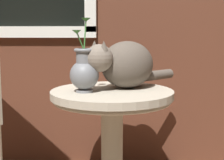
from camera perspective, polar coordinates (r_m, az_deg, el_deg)
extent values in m
cube|color=silver|center=(2.18, -14.82, 7.93)|extent=(0.91, 0.03, 0.07)
cylinder|color=#B2A893|center=(1.70, 0.00, -11.33)|extent=(0.11, 0.11, 0.50)
cylinder|color=#B2A893|center=(1.63, 0.00, -2.35)|extent=(0.60, 0.60, 0.03)
torus|color=#B2A893|center=(1.63, 0.00, -3.30)|extent=(0.57, 0.57, 0.02)
ellipsoid|color=brown|center=(1.68, 2.61, 2.64)|extent=(0.37, 0.36, 0.24)
sphere|color=#76695D|center=(1.56, -2.21, 3.75)|extent=(0.13, 0.13, 0.13)
cone|color=brown|center=(1.59, -3.01, 5.95)|extent=(0.04, 0.04, 0.05)
cone|color=brown|center=(1.53, -1.40, 5.87)|extent=(0.04, 0.04, 0.05)
cylinder|color=brown|center=(1.83, 7.27, 0.79)|extent=(0.22, 0.21, 0.05)
cylinder|color=slate|center=(1.58, -4.71, -1.84)|extent=(0.08, 0.08, 0.01)
ellipsoid|color=slate|center=(1.57, -4.74, 0.83)|extent=(0.14, 0.14, 0.14)
cylinder|color=slate|center=(1.56, -4.78, 3.91)|extent=(0.08, 0.08, 0.06)
torus|color=slate|center=(1.56, -4.79, 5.10)|extent=(0.10, 0.10, 0.02)
cylinder|color=#387533|center=(1.55, -5.42, 6.63)|extent=(0.04, 0.02, 0.09)
cone|color=#387533|center=(1.54, -6.05, 8.16)|extent=(0.04, 0.04, 0.02)
cylinder|color=#387533|center=(1.57, -4.63, 7.67)|extent=(0.01, 0.03, 0.14)
cone|color=#387533|center=(1.58, -4.46, 10.20)|extent=(0.04, 0.04, 0.02)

